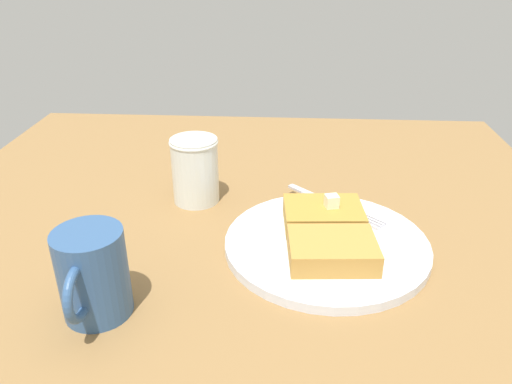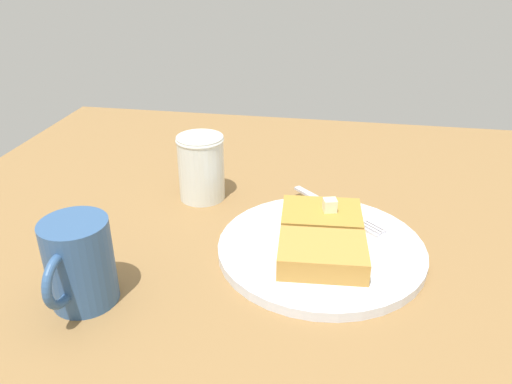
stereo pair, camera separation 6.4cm
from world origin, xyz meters
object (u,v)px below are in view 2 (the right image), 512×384
object	(u,v)px
fork	(341,212)
plate	(321,248)
coffee_mug	(79,263)
syrup_jar	(201,170)

from	to	relation	value
fork	plate	bearing A→B (deg)	-14.86
coffee_mug	plate	bearing A→B (deg)	119.02
plate	fork	bearing A→B (deg)	165.14
fork	syrup_jar	distance (cm)	20.53
syrup_jar	fork	bearing A→B (deg)	80.21
plate	fork	world-z (taller)	fork
fork	syrup_jar	xyz separation A→B (cm)	(-3.46, -20.03, 2.92)
fork	coffee_mug	distance (cm)	33.65
fork	coffee_mug	xyz separation A→B (cm)	(21.31, -25.83, 3.31)
syrup_jar	coffee_mug	size ratio (longest dim) A/B	0.96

